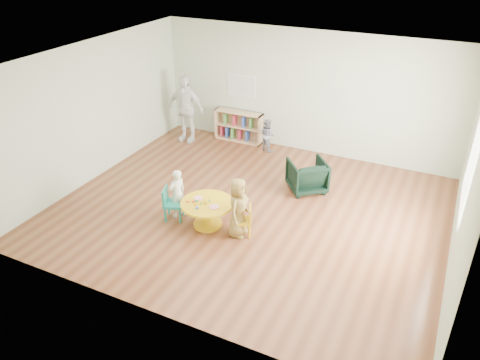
{
  "coord_description": "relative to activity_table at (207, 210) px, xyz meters",
  "views": [
    {
      "loc": [
        3.08,
        -6.81,
        4.72
      ],
      "look_at": [
        -0.06,
        -0.3,
        0.77
      ],
      "focal_mm": 35.0,
      "sensor_mm": 36.0,
      "label": 1
    }
  ],
  "objects": [
    {
      "name": "activity_table",
      "position": [
        0.0,
        0.0,
        0.0
      ],
      "size": [
        0.93,
        0.93,
        0.51
      ],
      "rotation": [
        0.0,
        0.0,
        0.14
      ],
      "color": "gold",
      "rests_on": "ground"
    },
    {
      "name": "room",
      "position": [
        0.47,
        0.8,
        1.57
      ],
      "size": [
        7.1,
        7.0,
        2.8
      ],
      "color": "brown",
      "rests_on": "ground"
    },
    {
      "name": "toddler",
      "position": [
        -0.28,
        3.39,
        0.07
      ],
      "size": [
        0.47,
        0.43,
        0.79
      ],
      "primitive_type": "imported",
      "rotation": [
        0.0,
        0.0,
        2.72
      ],
      "color": "#1A2243",
      "rests_on": "ground"
    },
    {
      "name": "alphabet_poster",
      "position": [
        -1.14,
        3.78,
        1.03
      ],
      "size": [
        0.74,
        0.01,
        0.54
      ],
      "color": "white",
      "rests_on": "ground"
    },
    {
      "name": "adult_caretaker",
      "position": [
        -2.31,
        3.08,
        0.5
      ],
      "size": [
        0.97,
        0.42,
        1.64
      ],
      "primitive_type": "imported",
      "rotation": [
        0.0,
        0.0,
        0.03
      ],
      "color": "white",
      "rests_on": "ground"
    },
    {
      "name": "bookshelf",
      "position": [
        -1.15,
        3.65,
        0.04
      ],
      "size": [
        1.2,
        0.3,
        0.75
      ],
      "color": "tan",
      "rests_on": "ground"
    },
    {
      "name": "child_right",
      "position": [
        0.61,
        -0.02,
        0.22
      ],
      "size": [
        0.38,
        0.55,
        1.08
      ],
      "primitive_type": "imported",
      "rotation": [
        0.0,
        0.0,
        1.65
      ],
      "color": "yellow",
      "rests_on": "ground"
    },
    {
      "name": "child_left",
      "position": [
        -0.64,
        0.04,
        0.15
      ],
      "size": [
        0.34,
        0.4,
        0.94
      ],
      "primitive_type": "imported",
      "rotation": [
        0.0,
        0.0,
        -1.96
      ],
      "color": "silver",
      "rests_on": "ground"
    },
    {
      "name": "armchair",
      "position": [
        1.18,
        1.97,
        0.0
      ],
      "size": [
        0.99,
        0.99,
        0.65
      ],
      "primitive_type": "imported",
      "rotation": [
        0.0,
        0.0,
        3.82
      ],
      "color": "black",
      "rests_on": "ground"
    },
    {
      "name": "kid_chair_right",
      "position": [
        0.72,
        0.03,
        -0.03
      ],
      "size": [
        0.38,
        0.38,
        0.54
      ],
      "rotation": [
        0.0,
        0.0,
        1.98
      ],
      "color": "gold",
      "rests_on": "ground"
    },
    {
      "name": "kid_chair_left",
      "position": [
        -0.69,
        -0.09,
        0.01
      ],
      "size": [
        0.43,
        0.43,
        0.62
      ],
      "rotation": [
        0.0,
        0.0,
        -1.22
      ],
      "color": "#198C78",
      "rests_on": "ground"
    }
  ]
}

